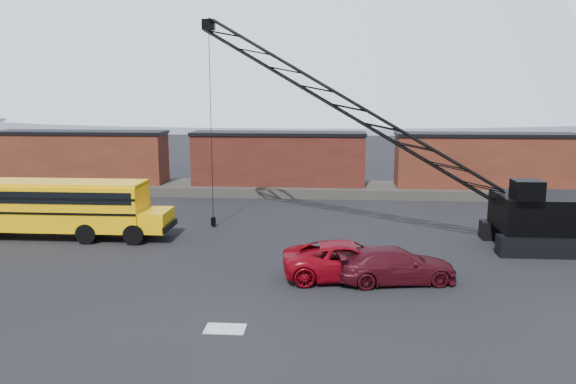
{
  "coord_description": "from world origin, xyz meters",
  "views": [
    {
      "loc": [
        4.0,
        -21.98,
        8.13
      ],
      "look_at": [
        1.94,
        6.06,
        3.0
      ],
      "focal_mm": 35.0,
      "sensor_mm": 36.0,
      "label": 1
    }
  ],
  "objects_px": {
    "school_bus": "(61,206)",
    "maroon_suv": "(395,265)",
    "crawler_crane": "(362,115)",
    "red_pickup": "(349,260)"
  },
  "relations": [
    {
      "from": "school_bus",
      "to": "maroon_suv",
      "type": "distance_m",
      "value": 18.68
    },
    {
      "from": "school_bus",
      "to": "maroon_suv",
      "type": "xyz_separation_m",
      "value": [
        17.65,
        -6.04,
        -1.04
      ]
    },
    {
      "from": "maroon_suv",
      "to": "school_bus",
      "type": "bearing_deg",
      "value": 61.08
    },
    {
      "from": "school_bus",
      "to": "maroon_suv",
      "type": "bearing_deg",
      "value": -18.9
    },
    {
      "from": "maroon_suv",
      "to": "crawler_crane",
      "type": "relative_size",
      "value": 0.24
    },
    {
      "from": "school_bus",
      "to": "crawler_crane",
      "type": "xyz_separation_m",
      "value": [
        16.52,
        1.49,
        4.99
      ]
    },
    {
      "from": "school_bus",
      "to": "red_pickup",
      "type": "xyz_separation_m",
      "value": [
        15.68,
        -5.69,
        -0.99
      ]
    },
    {
      "from": "crawler_crane",
      "to": "school_bus",
      "type": "bearing_deg",
      "value": -174.85
    },
    {
      "from": "school_bus",
      "to": "maroon_suv",
      "type": "height_order",
      "value": "school_bus"
    },
    {
      "from": "school_bus",
      "to": "red_pickup",
      "type": "distance_m",
      "value": 16.71
    }
  ]
}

